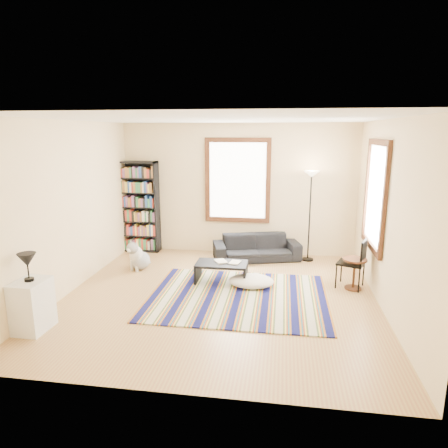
# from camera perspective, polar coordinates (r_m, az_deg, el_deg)

# --- Properties ---
(floor) EXTENTS (5.00, 5.00, 0.10)m
(floor) POSITION_cam_1_polar(r_m,az_deg,el_deg) (6.61, -0.65, -10.75)
(floor) COLOR tan
(floor) RESTS_ON ground
(ceiling) EXTENTS (5.00, 5.00, 0.10)m
(ceiling) POSITION_cam_1_polar(r_m,az_deg,el_deg) (6.05, -0.72, 15.27)
(ceiling) COLOR white
(ceiling) RESTS_ON floor
(wall_back) EXTENTS (5.00, 0.10, 2.80)m
(wall_back) POSITION_cam_1_polar(r_m,az_deg,el_deg) (8.66, 2.00, 4.96)
(wall_back) COLOR beige
(wall_back) RESTS_ON floor
(wall_front) EXTENTS (5.00, 0.10, 2.80)m
(wall_front) POSITION_cam_1_polar(r_m,az_deg,el_deg) (3.75, -6.90, -5.91)
(wall_front) COLOR beige
(wall_front) RESTS_ON floor
(wall_left) EXTENTS (0.10, 5.00, 2.80)m
(wall_left) POSITION_cam_1_polar(r_m,az_deg,el_deg) (7.03, -21.68, 2.16)
(wall_left) COLOR beige
(wall_left) RESTS_ON floor
(wall_right) EXTENTS (0.10, 5.00, 2.80)m
(wall_right) POSITION_cam_1_polar(r_m,az_deg,el_deg) (6.30, 22.89, 0.88)
(wall_right) COLOR beige
(wall_right) RESTS_ON floor
(window_back) EXTENTS (1.20, 0.06, 1.60)m
(window_back) POSITION_cam_1_polar(r_m,az_deg,el_deg) (8.55, 1.95, 6.21)
(window_back) COLOR white
(window_back) RESTS_ON wall_back
(window_right) EXTENTS (0.06, 1.20, 1.60)m
(window_right) POSITION_cam_1_polar(r_m,az_deg,el_deg) (7.01, 20.83, 3.86)
(window_right) COLOR white
(window_right) RESTS_ON wall_right
(rug) EXTENTS (2.85, 2.28, 0.02)m
(rug) POSITION_cam_1_polar(r_m,az_deg,el_deg) (6.57, 2.01, -10.31)
(rug) COLOR #0D0F43
(rug) RESTS_ON floor
(sofa) EXTENTS (1.15, 1.90, 0.52)m
(sofa) POSITION_cam_1_polar(r_m,az_deg,el_deg) (8.37, 4.67, -3.35)
(sofa) COLOR black
(sofa) RESTS_ON floor
(bookshelf) EXTENTS (0.90, 0.30, 2.00)m
(bookshelf) POSITION_cam_1_polar(r_m,az_deg,el_deg) (9.01, -12.13, 2.42)
(bookshelf) COLOR black
(bookshelf) RESTS_ON floor
(coffee_table) EXTENTS (1.02, 0.77, 0.36)m
(coffee_table) POSITION_cam_1_polar(r_m,az_deg,el_deg) (7.13, -0.35, -6.94)
(coffee_table) COLOR black
(coffee_table) RESTS_ON floor
(book_a) EXTENTS (0.30, 0.28, 0.02)m
(book_a) POSITION_cam_1_polar(r_m,az_deg,el_deg) (7.08, -1.16, -5.44)
(book_a) COLOR beige
(book_a) RESTS_ON coffee_table
(book_b) EXTENTS (0.22, 0.26, 0.02)m
(book_b) POSITION_cam_1_polar(r_m,az_deg,el_deg) (7.09, 0.91, -5.43)
(book_b) COLOR beige
(book_b) RESTS_ON coffee_table
(floor_cushion) EXTENTS (0.96, 0.86, 0.20)m
(floor_cushion) POSITION_cam_1_polar(r_m,az_deg,el_deg) (6.98, 3.92, -8.12)
(floor_cushion) COLOR white
(floor_cushion) RESTS_ON floor
(floor_lamp) EXTENTS (0.39, 0.39, 1.86)m
(floor_lamp) POSITION_cam_1_polar(r_m,az_deg,el_deg) (8.31, 12.13, 1.04)
(floor_lamp) COLOR black
(floor_lamp) RESTS_ON floor
(side_table) EXTENTS (0.43, 0.43, 0.54)m
(side_table) POSITION_cam_1_polar(r_m,az_deg,el_deg) (7.14, 18.07, -6.79)
(side_table) COLOR #4D2813
(side_table) RESTS_ON floor
(folding_chair) EXTENTS (0.54, 0.53, 0.86)m
(folding_chair) POSITION_cam_1_polar(r_m,az_deg,el_deg) (7.16, 17.66, -5.36)
(folding_chair) COLOR black
(folding_chair) RESTS_ON floor
(white_cabinet) EXTENTS (0.39, 0.51, 0.70)m
(white_cabinet) POSITION_cam_1_polar(r_m,az_deg,el_deg) (6.01, -25.71, -10.46)
(white_cabinet) COLOR silver
(white_cabinet) RESTS_ON floor
(table_lamp) EXTENTS (0.32, 0.32, 0.38)m
(table_lamp) POSITION_cam_1_polar(r_m,az_deg,el_deg) (5.83, -26.23, -5.56)
(table_lamp) COLOR black
(table_lamp) RESTS_ON white_cabinet
(dog) EXTENTS (0.60, 0.69, 0.57)m
(dog) POSITION_cam_1_polar(r_m,az_deg,el_deg) (7.93, -11.90, -4.32)
(dog) COLOR #B8B8B8
(dog) RESTS_ON floor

